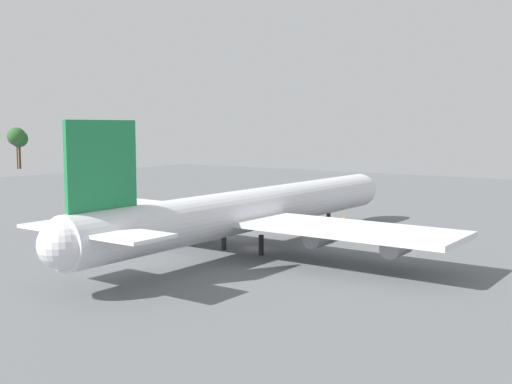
# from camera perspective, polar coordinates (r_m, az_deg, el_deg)

# --- Properties ---
(ground_plane) EXTENTS (282.71, 282.71, 0.00)m
(ground_plane) POSITION_cam_1_polar(r_m,az_deg,el_deg) (88.65, -0.00, -5.19)
(ground_plane) COLOR slate
(cargo_airplane) EXTENTS (70.68, 60.03, 17.90)m
(cargo_airplane) POSITION_cam_1_polar(r_m,az_deg,el_deg) (87.28, -0.22, -1.67)
(cargo_airplane) COLOR silver
(cargo_airplane) RESTS_ON ground_plane
(pushback_tractor) EXTENTS (4.23, 3.98, 2.15)m
(pushback_tractor) POSITION_cam_1_polar(r_m,az_deg,el_deg) (114.50, -16.68, -2.32)
(pushback_tractor) COLOR #333338
(pushback_tractor) RESTS_ON ground_plane
(cargo_loader) EXTENTS (4.61, 4.10, 1.96)m
(cargo_loader) POSITION_cam_1_polar(r_m,az_deg,el_deg) (128.71, -3.90, -1.22)
(cargo_loader) COLOR silver
(cargo_loader) RESTS_ON ground_plane
(safety_cone_nose) EXTENTS (0.58, 0.58, 0.83)m
(safety_cone_nose) POSITION_cam_1_polar(r_m,az_deg,el_deg) (116.70, 8.11, -2.32)
(safety_cone_nose) COLOR orange
(safety_cone_nose) RESTS_ON ground_plane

